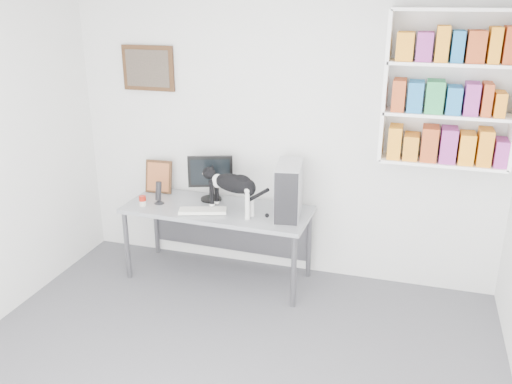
% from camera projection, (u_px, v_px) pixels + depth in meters
% --- Properties ---
extents(room, '(4.01, 4.01, 2.70)m').
position_uv_depth(room, '(199.00, 214.00, 3.16)').
color(room, '#535358').
rests_on(room, ground).
extents(bookshelf, '(1.03, 0.28, 1.24)m').
position_uv_depth(bookshelf, '(450.00, 89.00, 4.27)').
color(bookshelf, white).
rests_on(bookshelf, room).
extents(wall_art, '(0.52, 0.04, 0.42)m').
position_uv_depth(wall_art, '(148.00, 68.00, 5.09)').
color(wall_art, '#4D3119').
rests_on(wall_art, room).
extents(desk, '(1.73, 0.72, 0.71)m').
position_uv_depth(desk, '(218.00, 243.00, 5.09)').
color(desk, gray).
rests_on(desk, room).
extents(monitor, '(0.46, 0.33, 0.45)m').
position_uv_depth(monitor, '(211.00, 178.00, 5.08)').
color(monitor, black).
rests_on(monitor, desk).
extents(keyboard, '(0.45, 0.28, 0.03)m').
position_uv_depth(keyboard, '(203.00, 211.00, 4.86)').
color(keyboard, white).
rests_on(keyboard, desk).
extents(pc_tower, '(0.27, 0.50, 0.47)m').
position_uv_depth(pc_tower, '(289.00, 190.00, 4.72)').
color(pc_tower, '#B4B4B9').
rests_on(pc_tower, desk).
extents(speaker, '(0.12, 0.12, 0.22)m').
position_uv_depth(speaker, '(159.00, 192.00, 5.03)').
color(speaker, black).
rests_on(speaker, desk).
extents(leaning_print, '(0.27, 0.12, 0.33)m').
position_uv_depth(leaning_print, '(159.00, 176.00, 5.30)').
color(leaning_print, '#4D3119').
rests_on(leaning_print, desk).
extents(soup_can, '(0.08, 0.08, 0.09)m').
position_uv_depth(soup_can, '(143.00, 201.00, 5.00)').
color(soup_can, '#A51A0E').
rests_on(soup_can, desk).
extents(cat, '(0.65, 0.34, 0.39)m').
position_uv_depth(cat, '(233.00, 193.00, 4.77)').
color(cat, black).
rests_on(cat, desk).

